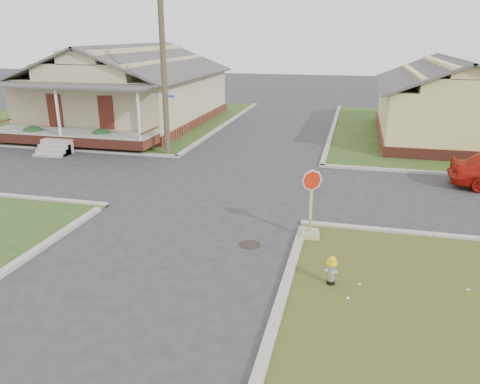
# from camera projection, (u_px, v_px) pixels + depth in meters

# --- Properties ---
(ground) EXTENTS (120.00, 120.00, 0.00)m
(ground) POSITION_uv_depth(u_px,v_px,m) (185.00, 231.00, 14.75)
(ground) COLOR #2B2A2D
(ground) RESTS_ON ground
(verge_far_left) EXTENTS (19.00, 19.00, 0.05)m
(verge_far_left) POSITION_uv_depth(u_px,v_px,m) (103.00, 118.00, 34.23)
(verge_far_left) COLOR #264318
(verge_far_left) RESTS_ON ground
(curbs) EXTENTS (80.00, 40.00, 0.12)m
(curbs) POSITION_uv_depth(u_px,v_px,m) (227.00, 184.00, 19.35)
(curbs) COLOR #A09D90
(curbs) RESTS_ON ground
(manhole) EXTENTS (0.64, 0.64, 0.01)m
(manhole) POSITION_uv_depth(u_px,v_px,m) (250.00, 245.00, 13.79)
(manhole) COLOR black
(manhole) RESTS_ON ground
(corner_house) EXTENTS (10.10, 15.50, 5.30)m
(corner_house) POSITION_uv_depth(u_px,v_px,m) (130.00, 90.00, 31.62)
(corner_house) COLOR brown
(corner_house) RESTS_ON ground
(side_house_yellow) EXTENTS (7.60, 11.60, 4.70)m
(side_house_yellow) POSITION_uv_depth(u_px,v_px,m) (447.00, 102.00, 26.95)
(side_house_yellow) COLOR brown
(side_house_yellow) RESTS_ON ground
(utility_pole) EXTENTS (1.80, 0.28, 9.00)m
(utility_pole) POSITION_uv_depth(u_px,v_px,m) (163.00, 61.00, 22.38)
(utility_pole) COLOR #483C2A
(utility_pole) RESTS_ON ground
(fire_hydrant) EXTENTS (0.28, 0.28, 0.75)m
(fire_hydrant) POSITION_uv_depth(u_px,v_px,m) (332.00, 269.00, 11.43)
(fire_hydrant) COLOR black
(fire_hydrant) RESTS_ON ground
(stop_sign) EXTENTS (0.60, 0.59, 2.12)m
(stop_sign) POSITION_uv_depth(u_px,v_px,m) (310.00, 222.00, 14.11)
(stop_sign) COLOR tan
(stop_sign) RESTS_ON ground
(hedge_left) EXTENTS (1.40, 1.15, 1.07)m
(hedge_left) POSITION_uv_depth(u_px,v_px,m) (34.00, 135.00, 25.80)
(hedge_left) COLOR #153A1B
(hedge_left) RESTS_ON verge_far_left
(hedge_right) EXTENTS (1.37, 1.12, 1.05)m
(hedge_right) POSITION_uv_depth(u_px,v_px,m) (102.00, 138.00, 25.16)
(hedge_right) COLOR #153A1B
(hedge_right) RESTS_ON verge_far_left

